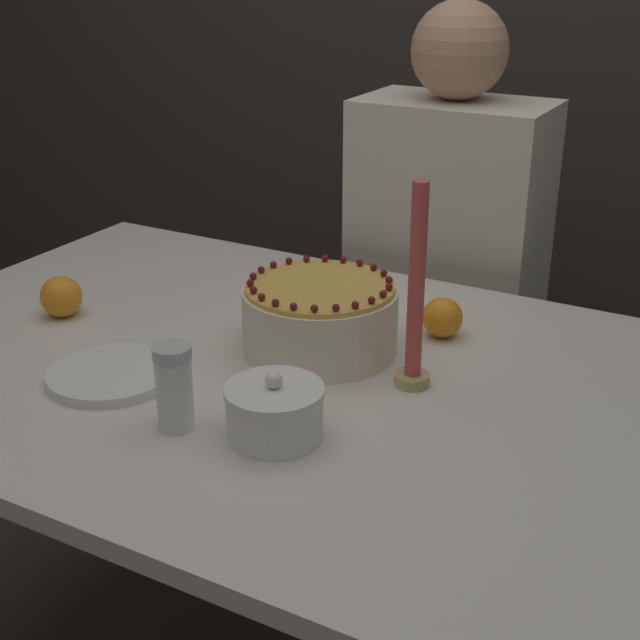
{
  "coord_description": "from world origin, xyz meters",
  "views": [
    {
      "loc": [
        0.65,
        -1.08,
        1.39
      ],
      "look_at": [
        0.01,
        0.08,
        0.8
      ],
      "focal_mm": 50.0,
      "sensor_mm": 36.0,
      "label": 1
    }
  ],
  "objects_px": {
    "person_man_blue_shirt": "(441,329)",
    "cake": "(320,318)",
    "sugar_bowl": "(275,412)",
    "candle": "(416,304)",
    "sugar_shaker": "(174,387)"
  },
  "relations": [
    {
      "from": "cake",
      "to": "sugar_shaker",
      "type": "relative_size",
      "value": 2.03
    },
    {
      "from": "cake",
      "to": "person_man_blue_shirt",
      "type": "height_order",
      "value": "person_man_blue_shirt"
    },
    {
      "from": "candle",
      "to": "person_man_blue_shirt",
      "type": "bearing_deg",
      "value": 107.03
    },
    {
      "from": "sugar_shaker",
      "to": "person_man_blue_shirt",
      "type": "xyz_separation_m",
      "value": [
        0.04,
        0.91,
        -0.26
      ]
    },
    {
      "from": "cake",
      "to": "sugar_shaker",
      "type": "height_order",
      "value": "cake"
    },
    {
      "from": "person_man_blue_shirt",
      "to": "cake",
      "type": "bearing_deg",
      "value": 91.05
    },
    {
      "from": "candle",
      "to": "cake",
      "type": "bearing_deg",
      "value": 167.63
    },
    {
      "from": "sugar_shaker",
      "to": "cake",
      "type": "bearing_deg",
      "value": 80.53
    },
    {
      "from": "cake",
      "to": "person_man_blue_shirt",
      "type": "relative_size",
      "value": 0.2
    },
    {
      "from": "sugar_shaker",
      "to": "candle",
      "type": "xyz_separation_m",
      "value": [
        0.24,
        0.28,
        0.07
      ]
    },
    {
      "from": "sugar_shaker",
      "to": "candle",
      "type": "bearing_deg",
      "value": 49.6
    },
    {
      "from": "cake",
      "to": "sugar_bowl",
      "type": "height_order",
      "value": "cake"
    },
    {
      "from": "sugar_bowl",
      "to": "candle",
      "type": "distance_m",
      "value": 0.27
    },
    {
      "from": "person_man_blue_shirt",
      "to": "candle",
      "type": "bearing_deg",
      "value": 107.03
    },
    {
      "from": "cake",
      "to": "sugar_shaker",
      "type": "xyz_separation_m",
      "value": [
        -0.05,
        -0.32,
        0.01
      ]
    }
  ]
}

